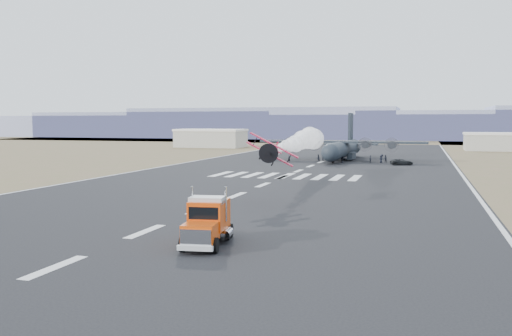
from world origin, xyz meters
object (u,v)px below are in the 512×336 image
at_px(transport_aircraft, 343,148).
at_px(crew_g, 370,159).
at_px(support_vehicle, 402,162).
at_px(crew_d, 323,157).
at_px(semi_truck, 208,221).
at_px(crew_h, 385,159).
at_px(crew_e, 381,159).
at_px(crew_a, 289,159).
at_px(crew_b, 318,158).
at_px(aerobatic_biplane, 271,151).
at_px(hangar_right, 497,141).
at_px(crew_c, 382,158).
at_px(hangar_left, 211,138).
at_px(crew_f, 342,159).

xyz_separation_m(transport_aircraft, crew_g, (7.35, -7.04, -2.16)).
xyz_separation_m(support_vehicle, crew_d, (-18.84, 8.72, 0.24)).
bearing_deg(semi_truck, crew_h, 76.79).
bearing_deg(crew_e, crew_h, -161.54).
distance_m(crew_a, crew_b, 7.06).
relative_size(support_vehicle, crew_b, 2.78).
bearing_deg(crew_d, support_vehicle, -144.43).
distance_m(crew_d, crew_e, 14.55).
relative_size(aerobatic_biplane, crew_d, 3.08).
xyz_separation_m(hangar_right, crew_h, (-31.49, -62.80, -2.14)).
xyz_separation_m(crew_b, crew_c, (14.54, 2.39, 0.07)).
bearing_deg(semi_truck, support_vehicle, 73.72).
relative_size(crew_d, crew_g, 1.06).
relative_size(semi_truck, crew_b, 4.90).
relative_size(crew_a, crew_c, 0.84).
bearing_deg(semi_truck, crew_e, 77.23).
height_order(support_vehicle, crew_d, crew_d).
distance_m(crew_a, crew_e, 21.00).
bearing_deg(crew_d, crew_a, 110.00).
distance_m(crew_b, crew_c, 14.74).
height_order(aerobatic_biplane, support_vehicle, aerobatic_biplane).
relative_size(support_vehicle, crew_d, 2.63).
bearing_deg(hangar_right, crew_c, -117.17).
distance_m(hangar_left, support_vehicle, 95.60).
height_order(transport_aircraft, crew_b, transport_aircraft).
distance_m(support_vehicle, crew_f, 13.70).
bearing_deg(crew_f, crew_e, -124.28).
distance_m(hangar_right, crew_e, 72.33).
distance_m(semi_truck, crew_b, 88.12).
relative_size(aerobatic_biplane, crew_h, 3.24).
xyz_separation_m(hangar_right, crew_a, (-52.96, -68.56, -2.23)).
distance_m(semi_truck, crew_a, 85.53).
relative_size(semi_truck, crew_c, 4.51).
xyz_separation_m(aerobatic_biplane, crew_e, (7.70, 66.29, -5.20)).
distance_m(transport_aircraft, crew_f, 9.23).
distance_m(crew_c, crew_f, 9.48).
bearing_deg(transport_aircraft, crew_g, -41.43).
height_order(hangar_left, support_vehicle, hangar_left).
height_order(crew_b, crew_c, crew_c).
relative_size(transport_aircraft, crew_d, 22.25).
xyz_separation_m(hangar_left, crew_a, (45.04, -63.56, -2.63)).
relative_size(aerobatic_biplane, crew_g, 3.27).
bearing_deg(transport_aircraft, hangar_left, 139.03).
relative_size(hangar_left, semi_truck, 2.91).
bearing_deg(crew_c, support_vehicle, -171.69).
relative_size(crew_b, crew_f, 0.93).
relative_size(crew_f, crew_h, 1.07).
height_order(crew_c, crew_f, crew_c).
bearing_deg(crew_a, support_vehicle, -53.48).
relative_size(semi_truck, crew_f, 4.56).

